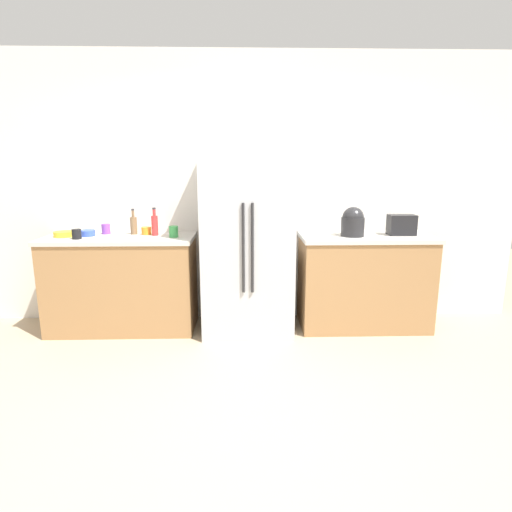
{
  "coord_description": "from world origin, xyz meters",
  "views": [
    {
      "loc": [
        -0.11,
        -2.33,
        1.6
      ],
      "look_at": [
        -0.03,
        0.49,
        0.98
      ],
      "focal_mm": 29.14,
      "sensor_mm": 36.0,
      "label": 1
    }
  ],
  "objects_px": {
    "bowl_a": "(87,233)",
    "toaster": "(402,225)",
    "cup_a": "(106,229)",
    "bottle_b": "(134,225)",
    "cup_c": "(174,232)",
    "cup_d": "(146,231)",
    "rice_cooker": "(353,222)",
    "cup_b": "(77,234)",
    "bowl_b": "(65,234)",
    "refrigerator": "(248,241)",
    "bottle_a": "(155,224)"
  },
  "relations": [
    {
      "from": "cup_b",
      "to": "bowl_b",
      "type": "xyz_separation_m",
      "value": [
        -0.17,
        0.14,
        -0.02
      ]
    },
    {
      "from": "rice_cooker",
      "to": "cup_c",
      "type": "xyz_separation_m",
      "value": [
        -1.7,
        -0.01,
        -0.08
      ]
    },
    {
      "from": "cup_c",
      "to": "bowl_b",
      "type": "relative_size",
      "value": 0.54
    },
    {
      "from": "toaster",
      "to": "cup_d",
      "type": "distance_m",
      "value": 2.49
    },
    {
      "from": "bottle_b",
      "to": "refrigerator",
      "type": "bearing_deg",
      "value": -8.91
    },
    {
      "from": "toaster",
      "to": "cup_d",
      "type": "bearing_deg",
      "value": 177.68
    },
    {
      "from": "refrigerator",
      "to": "bottle_a",
      "type": "relative_size",
      "value": 6.57
    },
    {
      "from": "cup_a",
      "to": "bowl_a",
      "type": "distance_m",
      "value": 0.19
    },
    {
      "from": "bottle_b",
      "to": "cup_d",
      "type": "bearing_deg",
      "value": -8.0
    },
    {
      "from": "cup_a",
      "to": "cup_c",
      "type": "bearing_deg",
      "value": -16.58
    },
    {
      "from": "rice_cooker",
      "to": "cup_b",
      "type": "relative_size",
      "value": 3.06
    },
    {
      "from": "cup_c",
      "to": "cup_d",
      "type": "relative_size",
      "value": 1.11
    },
    {
      "from": "toaster",
      "to": "bottle_a",
      "type": "xyz_separation_m",
      "value": [
        -2.39,
        0.04,
        0.01
      ]
    },
    {
      "from": "toaster",
      "to": "bottle_b",
      "type": "bearing_deg",
      "value": 177.41
    },
    {
      "from": "rice_cooker",
      "to": "cup_b",
      "type": "distance_m",
      "value": 2.58
    },
    {
      "from": "bottle_b",
      "to": "bowl_b",
      "type": "bearing_deg",
      "value": -169.07
    },
    {
      "from": "refrigerator",
      "to": "toaster",
      "type": "distance_m",
      "value": 1.51
    },
    {
      "from": "cup_b",
      "to": "cup_d",
      "type": "relative_size",
      "value": 0.96
    },
    {
      "from": "bowl_b",
      "to": "refrigerator",
      "type": "bearing_deg",
      "value": -1.78
    },
    {
      "from": "bottle_a",
      "to": "cup_b",
      "type": "height_order",
      "value": "bottle_a"
    },
    {
      "from": "bottle_a",
      "to": "cup_d",
      "type": "height_order",
      "value": "bottle_a"
    },
    {
      "from": "cup_b",
      "to": "bowl_b",
      "type": "distance_m",
      "value": 0.22
    },
    {
      "from": "toaster",
      "to": "bottle_a",
      "type": "height_order",
      "value": "bottle_a"
    },
    {
      "from": "cup_d",
      "to": "bottle_b",
      "type": "bearing_deg",
      "value": 172.0
    },
    {
      "from": "cup_c",
      "to": "bottle_b",
      "type": "bearing_deg",
      "value": 156.37
    },
    {
      "from": "cup_a",
      "to": "bowl_a",
      "type": "bearing_deg",
      "value": -140.43
    },
    {
      "from": "rice_cooker",
      "to": "cup_c",
      "type": "bearing_deg",
      "value": -179.6
    },
    {
      "from": "toaster",
      "to": "rice_cooker",
      "type": "xyz_separation_m",
      "value": [
        -0.49,
        -0.05,
        0.03
      ]
    },
    {
      "from": "refrigerator",
      "to": "cup_c",
      "type": "bearing_deg",
      "value": -179.33
    },
    {
      "from": "toaster",
      "to": "cup_d",
      "type": "relative_size",
      "value": 2.68
    },
    {
      "from": "bowl_b",
      "to": "bowl_a",
      "type": "bearing_deg",
      "value": 7.74
    },
    {
      "from": "bowl_b",
      "to": "rice_cooker",
      "type": "bearing_deg",
      "value": -1.05
    },
    {
      "from": "toaster",
      "to": "cup_a",
      "type": "distance_m",
      "value": 2.9
    },
    {
      "from": "rice_cooker",
      "to": "bowl_a",
      "type": "height_order",
      "value": "rice_cooker"
    },
    {
      "from": "bottle_b",
      "to": "cup_c",
      "type": "distance_m",
      "value": 0.46
    },
    {
      "from": "bowl_a",
      "to": "rice_cooker",
      "type": "bearing_deg",
      "value": -1.75
    },
    {
      "from": "toaster",
      "to": "bottle_a",
      "type": "distance_m",
      "value": 2.39
    },
    {
      "from": "refrigerator",
      "to": "bowl_b",
      "type": "distance_m",
      "value": 1.75
    },
    {
      "from": "refrigerator",
      "to": "bottle_a",
      "type": "height_order",
      "value": "refrigerator"
    },
    {
      "from": "refrigerator",
      "to": "toaster",
      "type": "bearing_deg",
      "value": 2.17
    },
    {
      "from": "bowl_a",
      "to": "toaster",
      "type": "bearing_deg",
      "value": -0.47
    },
    {
      "from": "cup_b",
      "to": "bowl_a",
      "type": "distance_m",
      "value": 0.17
    },
    {
      "from": "bottle_b",
      "to": "cup_c",
      "type": "height_order",
      "value": "bottle_b"
    },
    {
      "from": "bottle_b",
      "to": "bowl_b",
      "type": "height_order",
      "value": "bottle_b"
    },
    {
      "from": "refrigerator",
      "to": "cup_a",
      "type": "relative_size",
      "value": 17.94
    },
    {
      "from": "toaster",
      "to": "cup_c",
      "type": "relative_size",
      "value": 2.42
    },
    {
      "from": "refrigerator",
      "to": "rice_cooker",
      "type": "distance_m",
      "value": 1.02
    },
    {
      "from": "refrigerator",
      "to": "cup_a",
      "type": "bearing_deg",
      "value": 171.85
    },
    {
      "from": "rice_cooker",
      "to": "cup_c",
      "type": "relative_size",
      "value": 2.65
    },
    {
      "from": "bowl_a",
      "to": "bowl_b",
      "type": "distance_m",
      "value": 0.2
    }
  ]
}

